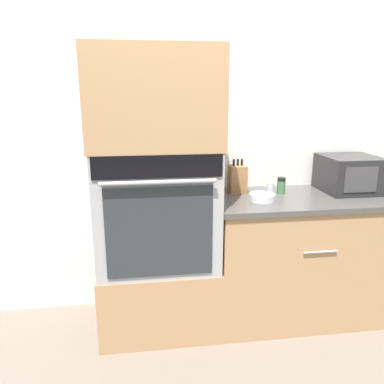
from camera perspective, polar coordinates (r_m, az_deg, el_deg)
The scene contains 11 objects.
ground_plane at distance 2.62m, azimuth 4.71°, elevation -22.13°, with size 12.00×12.00×0.00m, color #6B6056.
wall_back at distance 2.73m, azimuth 2.40°, elevation 8.07°, with size 8.00×0.05×2.50m.
oven_cabinet_base at distance 2.69m, azimuth -5.05°, elevation -14.92°, with size 0.78×0.60×0.48m.
wall_oven at distance 2.44m, azimuth -5.38°, elevation -2.17°, with size 0.76×0.64×0.77m.
oven_cabinet_upper at distance 2.34m, azimuth -5.80°, elevation 13.95°, with size 0.78×0.60×0.59m.
counter_unit at distance 2.81m, azimuth 15.88°, elevation -9.35°, with size 1.23×0.63×0.89m.
microwave at distance 2.88m, azimuth 22.80°, elevation 2.58°, with size 0.37×0.38×0.25m.
knife_block at distance 2.65m, azimuth 6.92°, elevation 2.00°, with size 0.11×0.13×0.24m.
bowl at distance 2.49m, azimuth 10.65°, elevation -0.78°, with size 0.17×0.17×0.04m.
condiment_jar_near at distance 2.65m, azimuth 11.84°, elevation 0.50°, with size 0.06×0.06×0.08m.
condiment_jar_mid at distance 2.68m, azimuth 13.43°, elevation 0.95°, with size 0.06×0.06×0.11m.
Camera 1 is at (-0.48, -2.03, 1.58)m, focal length 35.00 mm.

